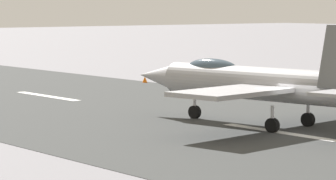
% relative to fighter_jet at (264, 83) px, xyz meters
% --- Properties ---
extents(ground_plane, '(400.00, 400.00, 0.00)m').
position_rel_fighter_jet_xyz_m(ground_plane, '(-2.99, 0.99, -2.39)').
color(ground_plane, slate).
extents(runway_strip, '(240.00, 26.00, 0.02)m').
position_rel_fighter_jet_xyz_m(runway_strip, '(-3.01, 0.99, -2.38)').
color(runway_strip, '#373938').
rests_on(runway_strip, ground).
extents(fighter_jet, '(17.82, 14.49, 5.58)m').
position_rel_fighter_jet_xyz_m(fighter_jet, '(0.00, 0.00, 0.00)').
color(fighter_jet, '#97979A').
rests_on(fighter_jet, ground).
extents(crew_person, '(0.62, 0.47, 1.58)m').
position_rel_fighter_jet_xyz_m(crew_person, '(17.81, -11.48, -1.60)').
color(crew_person, '#1E2338').
rests_on(crew_person, ground).
extents(marker_cone_mid, '(0.44, 0.44, 0.55)m').
position_rel_fighter_jet_xyz_m(marker_cone_mid, '(7.38, -11.37, -2.11)').
color(marker_cone_mid, orange).
rests_on(marker_cone_mid, ground).
extents(marker_cone_far, '(0.44, 0.44, 0.55)m').
position_rel_fighter_jet_xyz_m(marker_cone_far, '(26.31, -11.37, -2.11)').
color(marker_cone_far, orange).
rests_on(marker_cone_far, ground).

